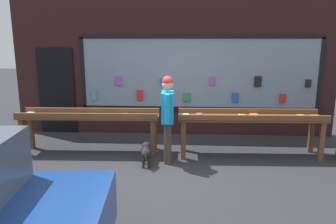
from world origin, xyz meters
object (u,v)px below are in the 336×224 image
display_table_left (89,119)px  person_browsing (168,113)px  display_table_right (250,120)px  small_dog (146,151)px

display_table_left → person_browsing: person_browsing is taller
display_table_right → person_browsing: size_ratio=1.74×
display_table_right → person_browsing: bearing=-163.4°
display_table_left → small_dog: size_ratio=5.15×
display_table_right → display_table_left: bearing=-180.0°
small_dog → display_table_right: bearing=-77.2°
display_table_right → small_dog: (-2.00, -0.66, -0.47)m
display_table_left → person_browsing: (1.64, -0.48, 0.25)m
display_table_right → small_dog: size_ratio=5.15×
person_browsing → display_table_right: bearing=-76.4°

